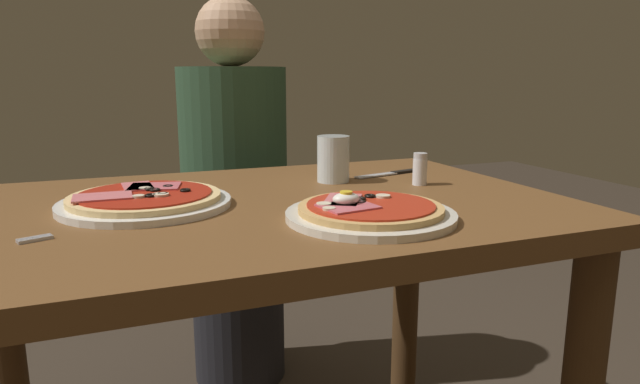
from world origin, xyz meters
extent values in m
cube|color=brown|center=(0.00, 0.00, 0.71)|extent=(1.09, 0.73, 0.04)
cylinder|color=#4A3018|center=(-0.49, 0.30, 0.35)|extent=(0.07, 0.07, 0.69)
cylinder|color=#4A3018|center=(0.49, 0.30, 0.35)|extent=(0.07, 0.07, 0.69)
cylinder|color=silver|center=(0.13, -0.18, 0.74)|extent=(0.27, 0.27, 0.01)
cylinder|color=tan|center=(0.13, -0.18, 0.75)|extent=(0.23, 0.23, 0.01)
cylinder|color=#B72D19|center=(0.13, -0.18, 0.76)|extent=(0.20, 0.20, 0.00)
torus|color=black|center=(0.11, -0.17, 0.76)|extent=(0.02, 0.02, 0.00)
torus|color=black|center=(0.12, -0.15, 0.76)|extent=(0.02, 0.02, 0.00)
torus|color=black|center=(0.15, -0.14, 0.76)|extent=(0.02, 0.02, 0.00)
cube|color=#C65B66|center=(0.08, -0.19, 0.76)|extent=(0.09, 0.08, 0.00)
cube|color=#D16B70|center=(0.09, -0.15, 0.76)|extent=(0.09, 0.11, 0.00)
cylinder|color=beige|center=(0.05, -0.20, 0.76)|extent=(0.02, 0.02, 0.00)
cylinder|color=beige|center=(0.05, -0.17, 0.76)|extent=(0.02, 0.02, 0.00)
cylinder|color=beige|center=(0.17, -0.15, 0.76)|extent=(0.02, 0.02, 0.00)
ellipsoid|color=white|center=(0.09, -0.18, 0.77)|extent=(0.04, 0.03, 0.02)
cylinder|color=yellow|center=(0.09, -0.18, 0.78)|extent=(0.02, 0.02, 0.00)
cylinder|color=white|center=(-0.20, 0.04, 0.74)|extent=(0.30, 0.30, 0.01)
cylinder|color=#E5C17F|center=(-0.20, 0.04, 0.75)|extent=(0.26, 0.26, 0.01)
cylinder|color=#A82314|center=(-0.20, 0.04, 0.76)|extent=(0.23, 0.23, 0.00)
torus|color=black|center=(-0.13, 0.02, 0.76)|extent=(0.02, 0.02, 0.00)
torus|color=black|center=(-0.17, 0.01, 0.76)|extent=(0.02, 0.02, 0.00)
torus|color=black|center=(-0.19, 0.05, 0.76)|extent=(0.02, 0.02, 0.00)
torus|color=black|center=(-0.18, 0.04, 0.76)|extent=(0.02, 0.02, 0.00)
torus|color=black|center=(-0.16, 0.07, 0.76)|extent=(0.02, 0.02, 0.00)
torus|color=black|center=(-0.19, 0.00, 0.76)|extent=(0.02, 0.02, 0.00)
cube|color=#C65B66|center=(-0.18, 0.08, 0.76)|extent=(0.10, 0.09, 0.00)
cube|color=#D16B70|center=(-0.27, 0.02, 0.76)|extent=(0.09, 0.07, 0.00)
cube|color=#D16B70|center=(-0.21, 0.09, 0.76)|extent=(0.05, 0.08, 0.00)
cylinder|color=beige|center=(-0.18, 0.00, 0.76)|extent=(0.03, 0.03, 0.00)
cylinder|color=beige|center=(-0.21, 0.00, 0.76)|extent=(0.02, 0.02, 0.00)
cylinder|color=beige|center=(-0.20, 0.06, 0.76)|extent=(0.02, 0.02, 0.00)
cylinder|color=silver|center=(0.19, 0.13, 0.78)|extent=(0.07, 0.07, 0.10)
cylinder|color=silver|center=(0.19, 0.13, 0.76)|extent=(0.06, 0.06, 0.06)
cube|color=silver|center=(-0.36, -0.12, 0.74)|extent=(0.04, 0.02, 0.00)
cube|color=silver|center=(-0.36, -0.12, 0.74)|extent=(0.04, 0.02, 0.00)
cube|color=silver|center=(-0.36, -0.12, 0.74)|extent=(0.04, 0.02, 0.00)
cube|color=silver|center=(-0.36, -0.11, 0.74)|extent=(0.04, 0.02, 0.00)
cube|color=silver|center=(0.31, 0.15, 0.74)|extent=(0.11, 0.04, 0.00)
cube|color=black|center=(0.40, 0.17, 0.74)|extent=(0.09, 0.04, 0.01)
cylinder|color=white|center=(0.35, 0.03, 0.76)|extent=(0.03, 0.03, 0.05)
cylinder|color=silver|center=(0.35, 0.03, 0.79)|extent=(0.03, 0.03, 0.01)
cylinder|color=black|center=(0.10, 0.69, 0.23)|extent=(0.29, 0.29, 0.46)
cylinder|color=#2D4C33|center=(0.10, 0.69, 0.72)|extent=(0.32, 0.32, 0.52)
sphere|color=tan|center=(0.10, 0.69, 1.08)|extent=(0.20, 0.20, 0.20)
camera|label=1|loc=(-0.26, -0.95, 0.96)|focal=31.12mm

